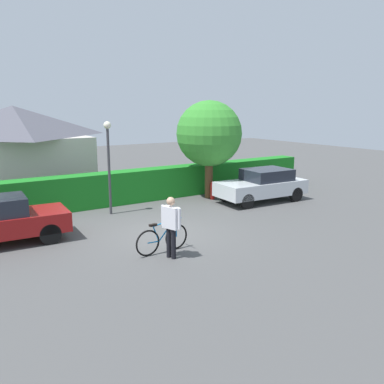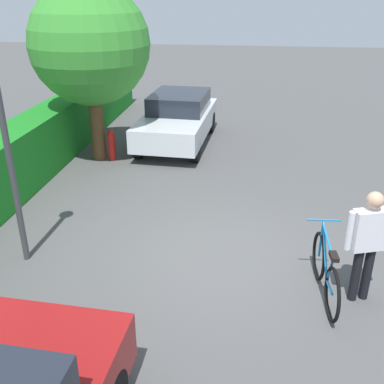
{
  "view_description": "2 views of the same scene",
  "coord_description": "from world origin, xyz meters",
  "px_view_note": "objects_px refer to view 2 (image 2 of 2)",
  "views": [
    {
      "loc": [
        -6.13,
        -11.29,
        4.09
      ],
      "look_at": [
        0.92,
        -0.38,
        1.34
      ],
      "focal_mm": 37.9,
      "sensor_mm": 36.0,
      "label": 1
    },
    {
      "loc": [
        -6.54,
        -0.41,
        4.19
      ],
      "look_at": [
        0.75,
        0.56,
        0.82
      ],
      "focal_mm": 42.16,
      "sensor_mm": 36.0,
      "label": 2
    }
  ],
  "objects_px": {
    "street_lamp": "(3,123)",
    "fire_hydrant": "(112,145)",
    "person_rider": "(368,238)",
    "parked_car_far": "(178,118)",
    "tree_kerbside": "(90,45)",
    "bicycle": "(325,272)"
  },
  "relations": [
    {
      "from": "street_lamp",
      "to": "fire_hydrant",
      "type": "xyz_separation_m",
      "value": [
        4.82,
        -0.05,
        -1.94
      ]
    },
    {
      "from": "person_rider",
      "to": "street_lamp",
      "type": "distance_m",
      "value": 5.5
    },
    {
      "from": "parked_car_far",
      "to": "tree_kerbside",
      "type": "bearing_deg",
      "value": 129.69
    },
    {
      "from": "bicycle",
      "to": "tree_kerbside",
      "type": "relative_size",
      "value": 0.39
    },
    {
      "from": "bicycle",
      "to": "person_rider",
      "type": "height_order",
      "value": "person_rider"
    },
    {
      "from": "bicycle",
      "to": "street_lamp",
      "type": "distance_m",
      "value": 5.21
    },
    {
      "from": "person_rider",
      "to": "tree_kerbside",
      "type": "bearing_deg",
      "value": 47.11
    },
    {
      "from": "tree_kerbside",
      "to": "person_rider",
      "type": "bearing_deg",
      "value": -132.89
    },
    {
      "from": "street_lamp",
      "to": "fire_hydrant",
      "type": "relative_size",
      "value": 4.39
    },
    {
      "from": "parked_car_far",
      "to": "street_lamp",
      "type": "bearing_deg",
      "value": 166.39
    },
    {
      "from": "tree_kerbside",
      "to": "fire_hydrant",
      "type": "xyz_separation_m",
      "value": [
        -0.05,
        -0.37,
        -2.48
      ]
    },
    {
      "from": "parked_car_far",
      "to": "street_lamp",
      "type": "xyz_separation_m",
      "value": [
        -6.42,
        1.56,
        1.61
      ]
    },
    {
      "from": "street_lamp",
      "to": "parked_car_far",
      "type": "bearing_deg",
      "value": -13.61
    },
    {
      "from": "fire_hydrant",
      "to": "person_rider",
      "type": "bearing_deg",
      "value": -134.53
    },
    {
      "from": "bicycle",
      "to": "tree_kerbside",
      "type": "height_order",
      "value": "tree_kerbside"
    },
    {
      "from": "bicycle",
      "to": "tree_kerbside",
      "type": "bearing_deg",
      "value": 44.45
    },
    {
      "from": "bicycle",
      "to": "person_rider",
      "type": "distance_m",
      "value": 0.79
    },
    {
      "from": "person_rider",
      "to": "street_lamp",
      "type": "relative_size",
      "value": 0.48
    },
    {
      "from": "parked_car_far",
      "to": "bicycle",
      "type": "xyz_separation_m",
      "value": [
        -6.78,
        -3.26,
        -0.33
      ]
    },
    {
      "from": "fire_hydrant",
      "to": "tree_kerbside",
      "type": "bearing_deg",
      "value": 82.06
    },
    {
      "from": "bicycle",
      "to": "fire_hydrant",
      "type": "xyz_separation_m",
      "value": [
        5.18,
        4.77,
        0.0
      ]
    },
    {
      "from": "parked_car_far",
      "to": "person_rider",
      "type": "distance_m",
      "value": 7.77
    }
  ]
}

